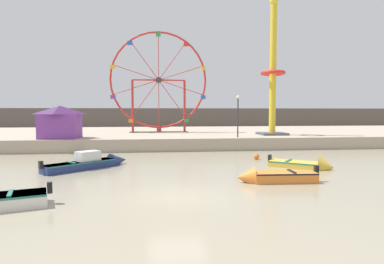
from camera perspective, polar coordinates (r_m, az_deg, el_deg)
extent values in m
plane|color=gray|center=(14.57, -2.65, -11.10)|extent=(240.00, 240.00, 0.00)
cube|color=tan|center=(42.01, -5.43, -0.66)|extent=(110.00, 24.58, 1.20)
cube|color=#564C47|center=(67.97, -5.98, 2.31)|extent=(140.00, 3.00, 4.40)
cube|color=gold|center=(22.77, 17.57, -5.42)|extent=(3.39, 3.09, 0.39)
cube|color=#237566|center=(22.75, 17.58, -5.04)|extent=(3.38, 3.08, 0.08)
cone|color=gold|center=(22.40, 22.58, -5.68)|extent=(1.53, 1.62, 1.38)
cube|color=black|center=(23.17, 13.52, -4.44)|extent=(0.31, 0.31, 0.44)
cube|color=#237566|center=(22.83, 16.61, -4.81)|extent=(0.88, 1.07, 0.06)
cube|color=navy|center=(21.97, -19.11, -5.62)|extent=(4.26, 4.00, 0.51)
cube|color=#237566|center=(21.94, -19.12, -5.07)|extent=(4.24, 3.98, 0.08)
cone|color=navy|center=(23.58, -12.78, -4.89)|extent=(1.68, 1.66, 1.07)
cube|color=black|center=(20.83, -25.03, -5.25)|extent=(0.31, 0.31, 0.44)
cube|color=silver|center=(22.19, -17.82, -4.03)|extent=(1.65, 1.62, 0.63)
cube|color=#237566|center=(21.65, -20.48, -5.03)|extent=(0.76, 0.82, 0.06)
cube|color=orange|center=(17.88, 15.87, -7.61)|extent=(3.34, 1.33, 0.53)
cube|color=black|center=(17.84, 15.88, -6.90)|extent=(3.31, 1.35, 0.08)
cone|color=orange|center=(17.31, 9.33, -7.89)|extent=(0.96, 1.14, 1.09)
cube|color=black|center=(18.46, 21.01, -6.17)|extent=(0.21, 0.25, 0.44)
cube|color=black|center=(17.97, 17.12, -6.62)|extent=(0.22, 0.98, 0.06)
cube|color=black|center=(14.41, -23.74, -8.94)|extent=(0.26, 0.29, 0.44)
cube|color=#237566|center=(14.47, -29.34, -9.36)|extent=(0.50, 1.12, 0.06)
torus|color=red|center=(39.92, -5.89, 9.07)|extent=(11.69, 0.24, 11.69)
cylinder|color=#38383D|center=(39.92, -5.89, 9.07)|extent=(0.70, 0.50, 0.70)
cylinder|color=red|center=(40.27, -3.46, 12.35)|extent=(3.42, 0.08, 4.68)
cube|color=red|center=(40.77, -1.03, 15.16)|extent=(0.56, 0.48, 0.44)
cylinder|color=red|center=(40.30, -5.92, 13.12)|extent=(0.09, 0.08, 5.72)
cube|color=#33934C|center=(40.80, -5.95, 16.70)|extent=(0.56, 0.48, 0.44)
cylinder|color=red|center=(40.22, -8.37, 12.33)|extent=(3.44, 0.08, 4.67)
cube|color=#3356B7|center=(40.65, -10.85, 15.12)|extent=(0.56, 0.48, 0.44)
cylinder|color=red|center=(40.06, -9.85, 10.28)|extent=(5.47, 0.08, 1.84)
cube|color=yellow|center=(40.36, -13.80, 11.04)|extent=(0.56, 0.48, 0.44)
cylinder|color=red|center=(39.89, -9.82, 7.76)|extent=(5.46, 0.08, 1.85)
cube|color=purple|center=(40.05, -13.71, 6.01)|extent=(0.56, 0.48, 0.44)
cylinder|color=red|center=(39.77, -8.29, 5.72)|extent=(3.42, 0.08, 4.68)
cube|color=orange|center=(39.84, -10.68, 1.96)|extent=(0.56, 0.48, 0.44)
cylinder|color=red|center=(39.75, -5.85, 4.96)|extent=(0.09, 0.08, 5.72)
cube|color=red|center=(39.80, -5.82, 0.43)|extent=(0.56, 0.48, 0.44)
cylinder|color=red|center=(39.83, -3.43, 5.76)|extent=(3.44, 0.08, 4.67)
cube|color=#33934C|center=(39.95, -1.00, 2.04)|extent=(0.56, 0.48, 0.44)
cylinder|color=red|center=(39.99, -1.94, 7.81)|extent=(5.47, 0.08, 1.84)
cube|color=#3356B7|center=(40.24, 1.95, 6.13)|extent=(0.56, 0.48, 0.44)
cylinder|color=red|center=(40.16, -1.95, 10.32)|extent=(5.46, 0.08, 1.85)
cube|color=yellow|center=(40.55, 1.96, 11.12)|extent=(0.56, 0.48, 0.44)
cylinder|color=red|center=(39.81, -10.40, 4.48)|extent=(0.28, 0.28, 6.32)
cylinder|color=red|center=(39.92, -1.32, 4.54)|extent=(0.28, 0.28, 6.32)
cylinder|color=red|center=(39.92, -5.89, 9.07)|extent=(6.29, 0.18, 0.18)
cube|color=#4C4C51|center=(39.81, -5.83, 0.03)|extent=(7.09, 1.20, 0.08)
cylinder|color=gold|center=(36.45, 14.04, 10.48)|extent=(0.70, 0.70, 13.88)
torus|color=red|center=(36.42, 14.04, 10.04)|extent=(2.64, 2.64, 0.44)
sphere|color=yellow|center=(38.02, 14.22, 21.38)|extent=(0.90, 0.90, 0.90)
cube|color=#4C4C51|center=(36.26, 13.88, -0.28)|extent=(2.80, 2.80, 0.24)
cube|color=purple|center=(32.83, -22.15, 0.95)|extent=(3.43, 2.97, 2.28)
pyramid|color=#462156|center=(32.80, -22.21, 3.61)|extent=(3.77, 3.27, 0.80)
cylinder|color=#2D2D33|center=(31.74, 8.06, 2.45)|extent=(0.12, 0.12, 3.78)
sphere|color=#F2EACC|center=(31.77, 8.10, 6.11)|extent=(0.32, 0.32, 0.32)
sphere|color=orange|center=(25.69, 11.26, -4.25)|extent=(0.44, 0.44, 0.44)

